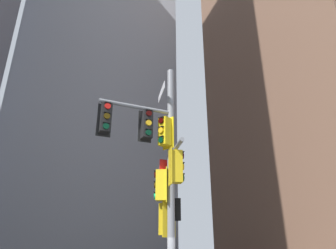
% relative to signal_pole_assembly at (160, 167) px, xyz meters
% --- Properties ---
extents(building_mid_block, '(15.88, 15.88, 39.16)m').
position_rel_signal_pole_assembly_xyz_m(building_mid_block, '(-1.31, 24.78, 14.89)').
color(building_mid_block, '#9399A3').
rests_on(building_mid_block, ground).
extents(signal_pole_assembly, '(2.96, 2.44, 8.50)m').
position_rel_signal_pole_assembly_xyz_m(signal_pole_assembly, '(0.00, 0.00, 0.00)').
color(signal_pole_assembly, gray).
rests_on(signal_pole_assembly, ground).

